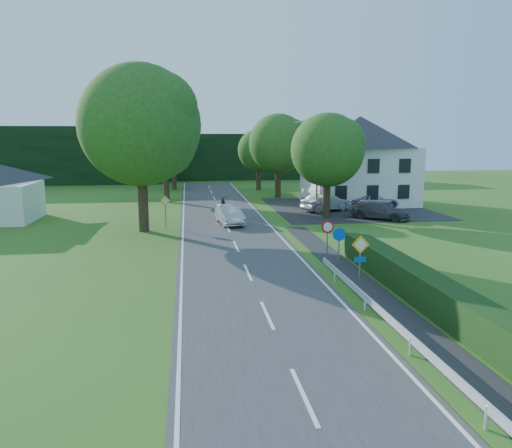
{
  "coord_description": "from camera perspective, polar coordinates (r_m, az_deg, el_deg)",
  "views": [
    {
      "loc": [
        -2.88,
        -11.72,
        6.72
      ],
      "look_at": [
        1.18,
        17.59,
        1.47
      ],
      "focal_mm": 35.0,
      "sensor_mm": 36.0,
      "label": 1
    }
  ],
  "objects": [
    {
      "name": "tree_left_back",
      "position": [
        63.8,
        -9.42,
        7.51
      ],
      "size": [
        6.6,
        6.6,
        8.07
      ],
      "primitive_type": null,
      "color": "#254A16",
      "rests_on": "ground"
    },
    {
      "name": "parked_car_red",
      "position": [
        46.85,
        7.82,
        2.65
      ],
      "size": [
        4.25,
        1.9,
        1.42
      ],
      "primitive_type": "imported",
      "rotation": [
        0.0,
        0.0,
        1.52
      ],
      "color": "#67140B",
      "rests_on": "parking_pad"
    },
    {
      "name": "parked_car_grey",
      "position": [
        41.68,
        14.03,
        1.48
      ],
      "size": [
        4.87,
        4.39,
        1.36
      ],
      "primitive_type": "imported",
      "rotation": [
        0.0,
        0.0,
        0.91
      ],
      "color": "#454449",
      "rests_on": "parking_pad"
    },
    {
      "name": "parked_car_silver_b",
      "position": [
        47.93,
        13.3,
        2.58
      ],
      "size": [
        4.97,
        2.7,
        1.32
      ],
      "primitive_type": "imported",
      "rotation": [
        0.0,
        0.0,
        1.68
      ],
      "color": "#B2B4BA",
      "rests_on": "parking_pad"
    },
    {
      "name": "tree_left_far",
      "position": [
        51.82,
        -10.31,
        7.21
      ],
      "size": [
        7.0,
        7.0,
        8.58
      ],
      "primitive_type": null,
      "color": "#254A16",
      "rests_on": "ground"
    },
    {
      "name": "parasol",
      "position": [
        44.29,
        7.7,
        2.66
      ],
      "size": [
        2.39,
        2.43,
        2.08
      ],
      "primitive_type": "imported",
      "rotation": [
        0.0,
        0.0,
        0.06
      ],
      "color": "red",
      "rests_on": "parking_pad"
    },
    {
      "name": "tree_right_back",
      "position": [
        62.43,
        0.3,
        7.36
      ],
      "size": [
        6.2,
        6.2,
        7.56
      ],
      "primitive_type": null,
      "color": "#254A16",
      "rests_on": "ground"
    },
    {
      "name": "parking_pad",
      "position": [
        47.61,
        10.41,
        1.81
      ],
      "size": [
        14.0,
        16.0,
        0.04
      ],
      "primitive_type": "cube",
      "color": "black",
      "rests_on": "ground"
    },
    {
      "name": "treeline_left",
      "position": [
        77.93,
        -26.91,
        6.98
      ],
      "size": [
        44.0,
        6.0,
        8.0
      ],
      "primitive_type": "cube",
      "color": "black",
      "rests_on": "ground"
    },
    {
      "name": "moving_car",
      "position": [
        38.13,
        -3.01,
        1.07
      ],
      "size": [
        2.08,
        4.57,
        1.45
      ],
      "primitive_type": "imported",
      "rotation": [
        0.0,
        0.0,
        0.13
      ],
      "color": "silver",
      "rests_on": "road"
    },
    {
      "name": "guardrail",
      "position": [
        14.17,
        22.61,
        -17.48
      ],
      "size": [
        0.12,
        26.0,
        0.69
      ],
      "primitive_type": null,
      "color": "white",
      "rests_on": "ground"
    },
    {
      "name": "sign_roundabout",
      "position": [
        24.34,
        9.46,
        -2.04
      ],
      "size": [
        0.64,
        0.08,
        2.37
      ],
      "color": "gray",
      "rests_on": "ground"
    },
    {
      "name": "tree_main",
      "position": [
        35.87,
        -13.02,
        8.37
      ],
      "size": [
        9.4,
        9.4,
        11.64
      ],
      "primitive_type": null,
      "color": "#254A16",
      "rests_on": "ground"
    },
    {
      "name": "sign_priority_left",
      "position": [
        37.07,
        -10.33,
        2.15
      ],
      "size": [
        0.78,
        0.09,
        2.44
      ],
      "color": "gray",
      "rests_on": "ground"
    },
    {
      "name": "house_white",
      "position": [
        50.67,
        11.67,
        7.24
      ],
      "size": [
        10.6,
        8.4,
        8.6
      ],
      "color": "white",
      "rests_on": "ground"
    },
    {
      "name": "parked_car_silver_a",
      "position": [
        45.09,
        8.01,
        2.43
      ],
      "size": [
        4.93,
        3.44,
        1.54
      ],
      "primitive_type": "imported",
      "rotation": [
        0.0,
        0.0,
        2.0
      ],
      "color": "#B2B2B7",
      "rests_on": "parking_pad"
    },
    {
      "name": "sign_priority_right",
      "position": [
        21.54,
        11.84,
        -3.36
      ],
      "size": [
        0.78,
        0.09,
        2.59
      ],
      "color": "gray",
      "rests_on": "ground"
    },
    {
      "name": "motorcycle",
      "position": [
        47.32,
        -3.76,
        2.59
      ],
      "size": [
        0.84,
        2.11,
        1.09
      ],
      "primitive_type": "imported",
      "rotation": [
        0.0,
        0.0,
        0.06
      ],
      "color": "black",
      "rests_on": "road"
    },
    {
      "name": "tree_right_far",
      "position": [
        54.66,
        2.55,
        7.77
      ],
      "size": [
        7.4,
        7.4,
        9.09
      ],
      "primitive_type": null,
      "color": "#254A16",
      "rests_on": "ground"
    },
    {
      "name": "tree_right_mid",
      "position": [
        41.39,
        8.14,
        6.6
      ],
      "size": [
        7.0,
        7.0,
        8.58
      ],
      "primitive_type": null,
      "color": "#254A16",
      "rests_on": "ground"
    },
    {
      "name": "footpath",
      "position": [
        17.16,
        20.63,
        -13.59
      ],
      "size": [
        1.5,
        44.0,
        0.04
      ],
      "primitive_type": "cube",
      "color": "black",
      "rests_on": "ground"
    },
    {
      "name": "line_edge_left",
      "position": [
        32.42,
        -8.38,
        -1.93
      ],
      "size": [
        0.12,
        80.0,
        0.01
      ],
      "primitive_type": "cube",
      "color": "white",
      "rests_on": "road"
    },
    {
      "name": "road",
      "position": [
        32.55,
        -2.64,
        -1.83
      ],
      "size": [
        7.0,
        80.0,
        0.04
      ],
      "primitive_type": "cube",
      "color": "#39383B",
      "rests_on": "ground"
    },
    {
      "name": "line_centre",
      "position": [
        32.54,
        -2.64,
        -1.78
      ],
      "size": [
        0.12,
        80.0,
        0.01
      ],
      "primitive_type": null,
      "color": "white",
      "rests_on": "road"
    },
    {
      "name": "sign_speed_limit",
      "position": [
        26.19,
        8.18,
        -0.94
      ],
      "size": [
        0.64,
        0.11,
        2.37
      ],
      "color": "gray",
      "rests_on": "ground"
    },
    {
      "name": "ground",
      "position": [
        13.81,
        5.48,
        -19.08
      ],
      "size": [
        160.0,
        160.0,
        0.0
      ],
      "primitive_type": "plane",
      "color": "#385719",
      "rests_on": "ground"
    },
    {
      "name": "streetlight",
      "position": [
        43.19,
        6.85,
        7.0
      ],
      "size": [
        2.03,
        0.18,
        8.0
      ],
      "color": "gray",
      "rests_on": "ground"
    },
    {
      "name": "line_edge_right",
      "position": [
        32.99,
        2.99,
        -1.62
      ],
      "size": [
        0.12,
        80.0,
        0.01
      ],
      "primitive_type": "cube",
      "color": "white",
      "rests_on": "road"
    },
    {
      "name": "treeline_right",
      "position": [
        78.54,
        0.08,
        7.71
      ],
      "size": [
        30.0,
        5.0,
        7.0
      ],
      "primitive_type": "cube",
      "color": "black",
      "rests_on": "ground"
    }
  ]
}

